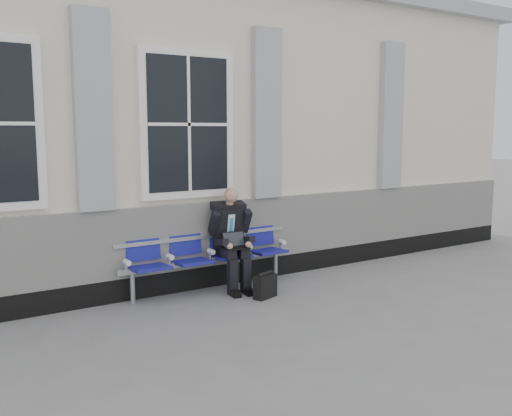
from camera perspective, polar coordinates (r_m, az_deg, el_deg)
ground at (r=6.57m, az=-3.67°, el=-11.58°), size 70.00×70.00×0.00m
station_building at (r=9.37m, az=-14.43°, el=7.85°), size 14.40×4.40×4.49m
bench at (r=7.80m, az=-4.79°, el=-4.24°), size 2.60×0.47×0.91m
businessman at (r=7.79m, az=-2.50°, el=-2.68°), size 0.59×0.79×1.40m
briefcase at (r=7.50m, az=0.92°, el=-7.80°), size 0.37×0.24×0.35m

